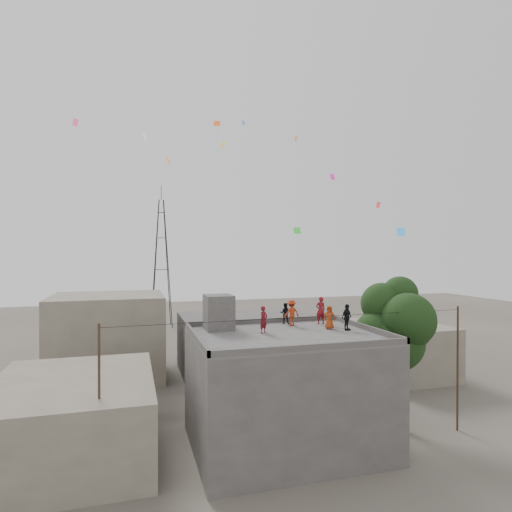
% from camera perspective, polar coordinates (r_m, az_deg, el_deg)
% --- Properties ---
extents(ground, '(140.00, 140.00, 0.00)m').
position_cam_1_polar(ground, '(25.66, 3.96, -23.90)').
color(ground, '#49443C').
rests_on(ground, ground).
extents(main_building, '(10.00, 8.00, 6.10)m').
position_cam_1_polar(main_building, '(24.55, 3.96, -17.41)').
color(main_building, '#454340').
rests_on(main_building, ground).
extents(parapet, '(10.00, 8.00, 0.30)m').
position_cam_1_polar(parapet, '(23.76, 3.97, -10.05)').
color(parapet, '#454340').
rests_on(parapet, main_building).
extents(stair_head_box, '(1.60, 1.80, 2.00)m').
position_cam_1_polar(stair_head_box, '(25.24, -5.00, -7.47)').
color(stair_head_box, '#454340').
rests_on(stair_head_box, main_building).
extents(neighbor_west, '(8.00, 10.00, 4.00)m').
position_cam_1_polar(neighbor_west, '(25.59, -23.15, -19.18)').
color(neighbor_west, '#6C6455').
rests_on(neighbor_west, ground).
extents(neighbor_north, '(12.00, 9.00, 5.00)m').
position_cam_1_polar(neighbor_north, '(38.18, -0.59, -11.72)').
color(neighbor_north, '#454340').
rests_on(neighbor_north, ground).
extents(neighbor_northwest, '(9.00, 8.00, 7.00)m').
position_cam_1_polar(neighbor_northwest, '(38.62, -19.14, -10.10)').
color(neighbor_northwest, '#6C6455').
rests_on(neighbor_northwest, ground).
extents(neighbor_east, '(7.00, 8.00, 4.40)m').
position_cam_1_polar(neighbor_east, '(39.71, 18.37, -11.71)').
color(neighbor_east, '#6C6455').
rests_on(neighbor_east, ground).
extents(tree, '(4.90, 4.60, 9.10)m').
position_cam_1_polar(tree, '(27.67, 18.16, -8.87)').
color(tree, black).
rests_on(tree, ground).
extents(utility_line, '(20.12, 0.62, 7.40)m').
position_cam_1_polar(utility_line, '(23.38, 6.27, -16.34)').
color(utility_line, black).
rests_on(utility_line, ground).
extents(transmission_tower, '(2.97, 2.97, 20.01)m').
position_cam_1_polar(transmission_tower, '(62.07, -12.50, -0.89)').
color(transmission_tower, black).
rests_on(transmission_tower, ground).
extents(person_red_adult, '(0.64, 0.43, 1.71)m').
position_cam_1_polar(person_red_adult, '(27.28, 8.60, -7.17)').
color(person_red_adult, maroon).
rests_on(person_red_adult, main_building).
extents(person_orange_child, '(0.80, 0.71, 1.37)m').
position_cam_1_polar(person_orange_child, '(25.62, 9.75, -8.07)').
color(person_orange_child, '#9D3811').
rests_on(person_orange_child, main_building).
extents(person_dark_child, '(0.79, 0.74, 1.30)m').
position_cam_1_polar(person_dark_child, '(27.17, 3.90, -7.63)').
color(person_dark_child, black).
rests_on(person_dark_child, main_building).
extents(person_dark_adult, '(0.95, 0.75, 1.51)m').
position_cam_1_polar(person_dark_adult, '(25.38, 12.01, -7.99)').
color(person_dark_adult, black).
rests_on(person_dark_adult, main_building).
extents(person_orange_adult, '(1.10, 0.74, 1.57)m').
position_cam_1_polar(person_orange_adult, '(26.46, 4.77, -7.56)').
color(person_orange_adult, '#A03012').
rests_on(person_orange_adult, main_building).
extents(person_red_child, '(0.65, 0.61, 1.50)m').
position_cam_1_polar(person_red_child, '(24.00, 1.03, -8.49)').
color(person_red_child, maroon).
rests_on(person_red_child, main_building).
extents(kites, '(21.47, 14.98, 11.47)m').
position_cam_1_polar(kites, '(31.97, 1.27, 11.69)').
color(kites, orange).
rests_on(kites, ground).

